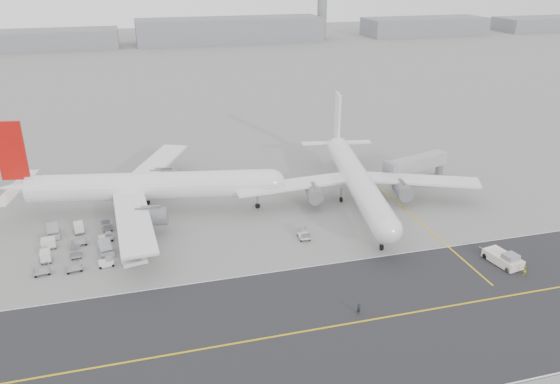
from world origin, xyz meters
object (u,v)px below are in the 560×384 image
object	(u,v)px
ground_crew_b	(524,271)
pushback_tug	(504,259)
control_tower	(322,11)
airliner_a	(144,186)
airliner_b	(357,179)
jet_bridge	(417,164)
ground_crew_a	(359,309)

from	to	relation	value
ground_crew_b	pushback_tug	bearing A→B (deg)	-96.85
control_tower	ground_crew_b	distance (m)	286.16
airliner_a	airliner_b	size ratio (longest dim) A/B	1.08
airliner_a	jet_bridge	distance (m)	58.48
control_tower	pushback_tug	xyz separation A→B (m)	(-64.46, -274.71, -15.27)
airliner_a	jet_bridge	bearing A→B (deg)	-79.80
ground_crew_b	airliner_b	bearing A→B (deg)	-86.98
ground_crew_a	airliner_b	bearing A→B (deg)	58.95
pushback_tug	jet_bridge	bearing A→B (deg)	75.17
airliner_a	ground_crew_b	size ratio (longest dim) A/B	33.28
airliner_a	airliner_b	xyz separation A→B (m)	(41.80, -6.41, -0.40)
jet_bridge	ground_crew_a	world-z (taller)	jet_bridge
pushback_tug	ground_crew_a	size ratio (longest dim) A/B	4.80
airliner_a	ground_crew_a	bearing A→B (deg)	-136.54
ground_crew_a	ground_crew_b	xyz separation A→B (m)	(29.30, 2.68, -0.07)
control_tower	airliner_a	distance (m)	267.30
airliner_a	airliner_b	bearing A→B (deg)	-87.77
airliner_b	ground_crew_b	bearing A→B (deg)	-56.47
airliner_b	jet_bridge	distance (m)	17.60
ground_crew_a	ground_crew_b	world-z (taller)	ground_crew_a
airliner_b	jet_bridge	xyz separation A→B (m)	(16.66, 5.65, -0.52)
airliner_b	ground_crew_a	xyz separation A→B (m)	(-14.60, -36.27, -4.19)
jet_bridge	ground_crew_b	xyz separation A→B (m)	(-1.96, -39.24, -3.74)
airliner_a	ground_crew_b	distance (m)	69.39
ground_crew_b	ground_crew_a	bearing A→B (deg)	-15.39
pushback_tug	control_tower	bearing A→B (deg)	66.67
airliner_a	jet_bridge	size ratio (longest dim) A/B	3.14
airliner_b	ground_crew_a	world-z (taller)	airliner_b
airliner_b	jet_bridge	size ratio (longest dim) A/B	2.91
control_tower	ground_crew_a	distance (m)	296.60
pushback_tug	ground_crew_a	distance (m)	29.10
airliner_a	ground_crew_a	xyz separation A→B (m)	(27.20, -42.68, -4.60)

